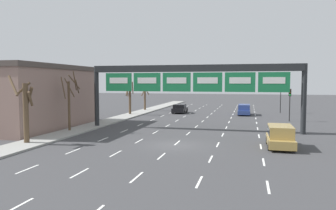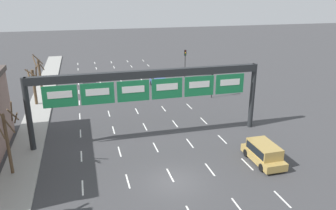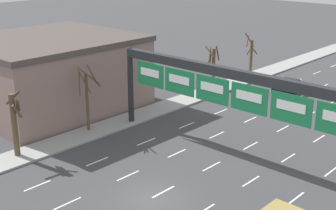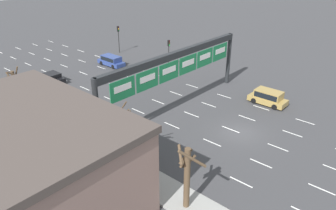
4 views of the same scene
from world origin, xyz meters
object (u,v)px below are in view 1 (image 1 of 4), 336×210
Objects in this scene: tree_bare_third at (70,99)px; suv_blue at (244,109)px; tree_bare_closest at (145,95)px; sign_gantry at (192,77)px; tree_bare_second at (25,108)px; traffic_light_near_gantry at (281,93)px; traffic_light_mid_block at (290,98)px; tree_bare_furthest at (130,97)px; car_black at (180,108)px; suv_gold at (280,135)px.

suv_blue is at bearing 51.93° from tree_bare_third.
sign_gantry is at bearing -60.23° from tree_bare_closest.
tree_bare_second is (0.25, -31.39, 0.29)m from tree_bare_closest.
tree_bare_second is 6.78m from tree_bare_third.
traffic_light_near_gantry reaches higher than traffic_light_mid_block.
tree_bare_closest is 0.96× the size of tree_bare_second.
traffic_light_near_gantry is 0.95× the size of tree_bare_furthest.
tree_bare_furthest is at bearing 90.49° from tree_bare_second.
car_black is 28.17m from suv_gold.
tree_bare_second is at bearing -124.23° from traffic_light_near_gantry.
tree_bare_closest is 24.62m from tree_bare_third.
traffic_light_near_gantry is 22.46m from tree_bare_closest.
sign_gantry is 24.04m from tree_bare_closest.
sign_gantry is 11.66m from suv_gold.
tree_bare_furthest is at bearing 90.46° from tree_bare_third.
car_black is at bearing 33.65° from tree_bare_furthest.
tree_bare_third is at bearing -89.54° from tree_bare_furthest.
tree_bare_furthest reaches higher than suv_blue.
sign_gantry reaches higher than traffic_light_near_gantry.
traffic_light_near_gantry is (10.56, 21.92, -2.16)m from sign_gantry.
car_black is 0.87× the size of traffic_light_near_gantry.
tree_bare_second is (-22.25, -21.15, -0.01)m from traffic_light_mid_block.
traffic_light_mid_block is at bearing 81.50° from suv_gold.
suv_blue is 7.61m from traffic_light_near_gantry.
tree_bare_third reaches higher than traffic_light_mid_block.
sign_gantry is at bearing -135.41° from traffic_light_mid_block.
suv_gold is at bearing -82.94° from suv_blue.
suv_gold is at bearing -41.93° from sign_gantry.
tree_bare_furthest is (-22.37, -8.65, -0.54)m from traffic_light_near_gantry.
suv_blue is at bearing -2.41° from car_black.
tree_bare_closest is at bearing 156.61° from car_black.
traffic_light_near_gantry is (2.56, 29.11, 2.34)m from suv_gold.
suv_gold is 24.73m from suv_blue.
suv_blue is 0.79× the size of tree_bare_third.
sign_gantry reaches higher than tree_bare_closest.
sign_gantry is at bearing 18.39° from tree_bare_third.
suv_blue is (-3.04, 24.55, -0.05)m from suv_gold.
car_black is at bearing 72.95° from tree_bare_third.
traffic_light_mid_block is 0.80× the size of tree_bare_closest.
suv_gold is at bearing -9.55° from tree_bare_third.
tree_bare_furthest reaches higher than traffic_light_near_gantry.
suv_gold is 0.93× the size of suv_blue.
traffic_light_mid_block is 22.63m from tree_bare_furthest.
traffic_light_mid_block is 26.55m from tree_bare_third.
suv_blue is 17.37m from tree_bare_furthest.
tree_bare_furthest is (-16.77, -4.09, 1.86)m from suv_blue.
traffic_light_mid_block is 0.69× the size of tree_bare_third.
car_black is 10.01m from suv_blue.
tree_bare_second reaches higher than car_black.
car_black is 16.33m from traffic_light_near_gantry.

